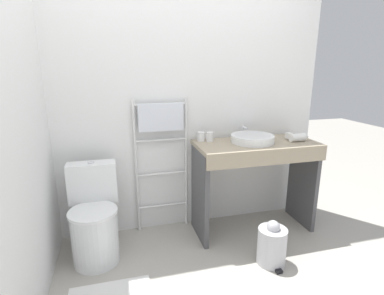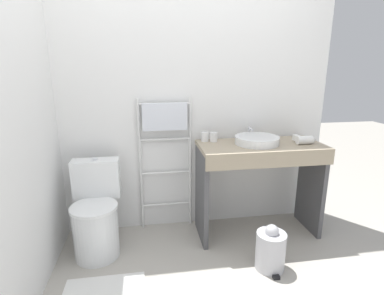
{
  "view_description": "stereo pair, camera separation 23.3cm",
  "coord_description": "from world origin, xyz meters",
  "px_view_note": "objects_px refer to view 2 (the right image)",
  "views": [
    {
      "loc": [
        -0.66,
        -1.45,
        1.53
      ],
      "look_at": [
        -0.07,
        0.78,
        0.9
      ],
      "focal_mm": 28.0,
      "sensor_mm": 36.0,
      "label": 1
    },
    {
      "loc": [
        -0.44,
        -1.5,
        1.53
      ],
      "look_at": [
        -0.07,
        0.78,
        0.9
      ],
      "focal_mm": 28.0,
      "sensor_mm": 36.0,
      "label": 2
    }
  ],
  "objects_px": {
    "toilet": "(96,217)",
    "cup_near_edge": "(214,137)",
    "hair_dryer": "(305,140)",
    "cup_near_wall": "(205,137)",
    "trash_bin": "(271,250)",
    "towel_radiator": "(165,135)",
    "sink_basin": "(257,140)"
  },
  "relations": [
    {
      "from": "toilet",
      "to": "cup_near_edge",
      "type": "bearing_deg",
      "value": 12.81
    },
    {
      "from": "toilet",
      "to": "hair_dryer",
      "type": "height_order",
      "value": "hair_dryer"
    },
    {
      "from": "cup_near_wall",
      "to": "trash_bin",
      "type": "xyz_separation_m",
      "value": [
        0.38,
        -0.7,
        -0.74
      ]
    },
    {
      "from": "towel_radiator",
      "to": "sink_basin",
      "type": "height_order",
      "value": "towel_radiator"
    },
    {
      "from": "hair_dryer",
      "to": "sink_basin",
      "type": "bearing_deg",
      "value": 171.72
    },
    {
      "from": "toilet",
      "to": "trash_bin",
      "type": "bearing_deg",
      "value": -18.09
    },
    {
      "from": "sink_basin",
      "to": "hair_dryer",
      "type": "height_order",
      "value": "hair_dryer"
    },
    {
      "from": "toilet",
      "to": "sink_basin",
      "type": "height_order",
      "value": "sink_basin"
    },
    {
      "from": "cup_near_edge",
      "to": "cup_near_wall",
      "type": "bearing_deg",
      "value": 159.96
    },
    {
      "from": "cup_near_wall",
      "to": "cup_near_edge",
      "type": "distance_m",
      "value": 0.08
    },
    {
      "from": "cup_near_edge",
      "to": "hair_dryer",
      "type": "xyz_separation_m",
      "value": [
        0.78,
        -0.2,
        -0.01
      ]
    },
    {
      "from": "sink_basin",
      "to": "cup_near_edge",
      "type": "relative_size",
      "value": 4.59
    },
    {
      "from": "sink_basin",
      "to": "cup_near_edge",
      "type": "distance_m",
      "value": 0.38
    },
    {
      "from": "cup_near_edge",
      "to": "hair_dryer",
      "type": "distance_m",
      "value": 0.8
    },
    {
      "from": "cup_near_edge",
      "to": "trash_bin",
      "type": "height_order",
      "value": "cup_near_edge"
    },
    {
      "from": "trash_bin",
      "to": "hair_dryer",
      "type": "bearing_deg",
      "value": 45.24
    },
    {
      "from": "towel_radiator",
      "to": "cup_near_wall",
      "type": "distance_m",
      "value": 0.36
    },
    {
      "from": "towel_radiator",
      "to": "cup_near_wall",
      "type": "bearing_deg",
      "value": -8.69
    },
    {
      "from": "trash_bin",
      "to": "cup_near_wall",
      "type": "bearing_deg",
      "value": 118.42
    },
    {
      "from": "toilet",
      "to": "sink_basin",
      "type": "xyz_separation_m",
      "value": [
        1.4,
        0.1,
        0.58
      ]
    },
    {
      "from": "hair_dryer",
      "to": "trash_bin",
      "type": "xyz_separation_m",
      "value": [
        -0.47,
        -0.47,
        -0.74
      ]
    },
    {
      "from": "trash_bin",
      "to": "toilet",
      "type": "bearing_deg",
      "value": 161.91
    },
    {
      "from": "sink_basin",
      "to": "cup_near_edge",
      "type": "bearing_deg",
      "value": 158.35
    },
    {
      "from": "cup_near_wall",
      "to": "hair_dryer",
      "type": "height_order",
      "value": "cup_near_wall"
    },
    {
      "from": "hair_dryer",
      "to": "toilet",
      "type": "bearing_deg",
      "value": -178.92
    },
    {
      "from": "cup_near_edge",
      "to": "towel_radiator",
      "type": "bearing_deg",
      "value": 169.24
    },
    {
      "from": "toilet",
      "to": "cup_near_wall",
      "type": "height_order",
      "value": "cup_near_wall"
    },
    {
      "from": "hair_dryer",
      "to": "trash_bin",
      "type": "height_order",
      "value": "hair_dryer"
    },
    {
      "from": "hair_dryer",
      "to": "trash_bin",
      "type": "distance_m",
      "value": 1.0
    },
    {
      "from": "cup_near_edge",
      "to": "hair_dryer",
      "type": "height_order",
      "value": "cup_near_edge"
    },
    {
      "from": "cup_near_edge",
      "to": "trash_bin",
      "type": "bearing_deg",
      "value": -65.72
    },
    {
      "from": "towel_radiator",
      "to": "toilet",
      "type": "bearing_deg",
      "value": -152.39
    }
  ]
}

